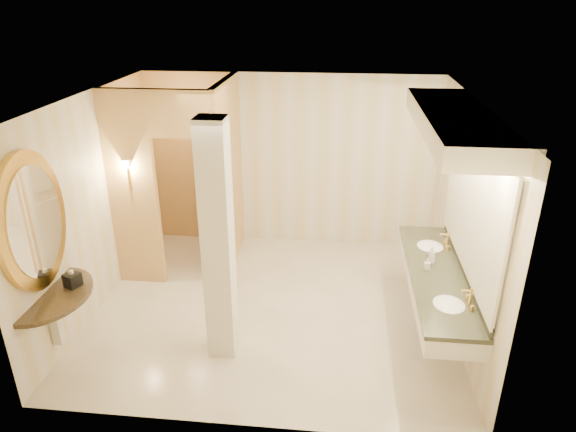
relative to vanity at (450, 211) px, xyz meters
name	(u,v)px	position (x,y,z in m)	size (l,w,h in m)	color
floor	(273,307)	(-1.98, 0.40, -1.63)	(4.50, 4.50, 0.00)	silver
ceiling	(270,99)	(-1.98, 0.40, 1.07)	(4.50, 4.50, 0.00)	silver
wall_back	(289,162)	(-1.98, 2.40, -0.28)	(4.50, 0.02, 2.70)	beige
wall_front	(240,306)	(-1.98, -1.60, -0.28)	(4.50, 0.02, 2.70)	beige
wall_left	(92,205)	(-4.23, 0.40, -0.28)	(0.02, 4.00, 2.70)	beige
wall_right	(464,220)	(0.27, 0.40, -0.28)	(0.02, 4.00, 2.70)	beige
toilet_closet	(201,179)	(-3.11, 1.37, -0.24)	(1.50, 1.55, 2.70)	#E1BB76
wall_sconce	(127,166)	(-3.90, 0.83, 0.10)	(0.14, 0.14, 0.42)	gold
vanity	(450,211)	(0.00, 0.00, 0.00)	(0.75, 2.60, 2.09)	silver
console_shelf	(38,253)	(-4.19, -0.89, -0.28)	(1.12, 1.12, 2.01)	black
pillar	(218,244)	(-2.43, -0.50, -0.28)	(0.30, 0.30, 2.70)	silver
tissue_box	(72,280)	(-3.99, -0.71, -0.68)	(0.15, 0.15, 0.15)	black
toilet	(212,238)	(-3.08, 1.65, -1.28)	(0.39, 0.68, 0.69)	white
soap_bottle_a	(427,264)	(-0.16, 0.05, -0.69)	(0.06, 0.06, 0.13)	beige
soap_bottle_b	(431,251)	(-0.06, 0.39, -0.70)	(0.09, 0.09, 0.11)	silver
soap_bottle_c	(432,255)	(-0.08, 0.20, -0.65)	(0.08, 0.08, 0.22)	#C6B28C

